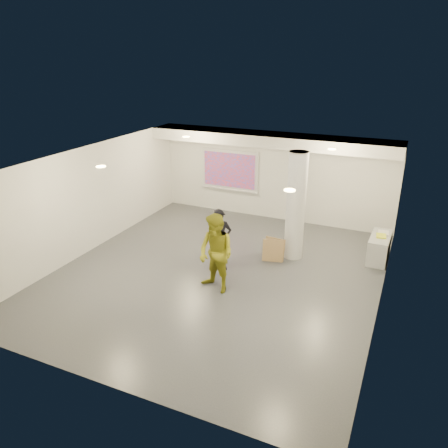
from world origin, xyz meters
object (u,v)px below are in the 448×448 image
at_px(column, 296,206).
at_px(man, 216,254).
at_px(projection_screen, 230,171).
at_px(credenza, 379,248).
at_px(woman, 220,240).

bearing_deg(column, man, -114.96).
distance_m(projection_screen, credenza, 5.76).
relative_size(column, projection_screen, 1.43).
distance_m(column, credenza, 2.61).
relative_size(projection_screen, man, 1.09).
xyz_separation_m(credenza, man, (-3.41, -3.33, 0.61)).
bearing_deg(projection_screen, man, -69.85).
relative_size(credenza, man, 0.63).
relative_size(projection_screen, woman, 1.26).
xyz_separation_m(column, credenza, (2.22, 0.77, -1.14)).
distance_m(woman, man, 1.10).
height_order(projection_screen, credenza, projection_screen).
xyz_separation_m(credenza, woman, (-3.78, -2.30, 0.48)).
xyz_separation_m(projection_screen, woman, (1.54, -4.18, -0.69)).
bearing_deg(projection_screen, credenza, -19.46).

